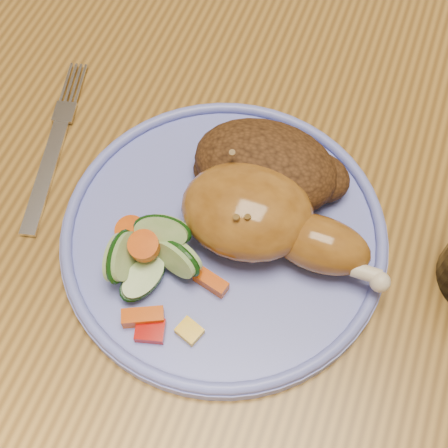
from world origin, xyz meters
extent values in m
plane|color=brown|center=(0.00, 0.00, 0.00)|extent=(4.00, 4.00, 0.00)
cube|color=olive|center=(0.00, 0.00, 0.73)|extent=(0.90, 1.40, 0.04)
cube|color=#4C2D16|center=(0.00, 0.55, 0.43)|extent=(0.42, 0.42, 0.04)
cylinder|color=#4C2D16|center=(-0.18, 0.37, 0.21)|extent=(0.04, 0.04, 0.41)
cylinder|color=#4C2D16|center=(-0.18, 0.73, 0.21)|extent=(0.04, 0.04, 0.41)
cylinder|color=#4C2D16|center=(0.18, 0.37, 0.21)|extent=(0.04, 0.04, 0.41)
cylinder|color=#6A75D8|center=(-0.07, -0.09, 0.76)|extent=(0.28, 0.28, 0.01)
torus|color=#6A75D8|center=(-0.07, -0.09, 0.77)|extent=(0.28, 0.28, 0.01)
ellipsoid|color=#975F1F|center=(-0.05, -0.08, 0.79)|extent=(0.12, 0.10, 0.06)
ellipsoid|color=#975F1F|center=(0.01, -0.08, 0.78)|extent=(0.09, 0.05, 0.04)
sphere|color=beige|center=(0.06, -0.10, 0.78)|extent=(0.02, 0.02, 0.02)
ellipsoid|color=#462811|center=(-0.05, -0.03, 0.79)|extent=(0.13, 0.09, 0.06)
ellipsoid|color=#462811|center=(-0.01, -0.02, 0.78)|extent=(0.06, 0.05, 0.03)
ellipsoid|color=#462811|center=(-0.09, -0.03, 0.77)|extent=(0.05, 0.05, 0.03)
cube|color=#A50A05|center=(-0.09, -0.19, 0.77)|extent=(0.03, 0.02, 0.01)
cube|color=#E5A507|center=(-0.06, -0.18, 0.77)|extent=(0.02, 0.02, 0.01)
cube|color=#DD5007|center=(-0.06, -0.14, 0.77)|extent=(0.03, 0.02, 0.01)
cube|color=#DD5007|center=(-0.10, -0.18, 0.77)|extent=(0.04, 0.03, 0.01)
cylinder|color=#DD5007|center=(-0.14, -0.12, 0.77)|extent=(0.03, 0.03, 0.02)
cylinder|color=#DD5007|center=(-0.12, -0.14, 0.79)|extent=(0.02, 0.03, 0.01)
cylinder|color=#A7C47F|center=(-0.14, -0.15, 0.78)|extent=(0.04, 0.05, 0.04)
cylinder|color=#A7C47F|center=(-0.12, -0.15, 0.77)|extent=(0.06, 0.05, 0.02)
cylinder|color=#A7C47F|center=(-0.09, -0.13, 0.78)|extent=(0.05, 0.04, 0.05)
cylinder|color=#A7C47F|center=(-0.12, -0.12, 0.77)|extent=(0.05, 0.05, 0.02)
cylinder|color=#A7C47F|center=(-0.11, -0.12, 0.79)|extent=(0.05, 0.05, 0.04)
cube|color=silver|center=(-0.25, -0.08, 0.75)|extent=(0.04, 0.13, 0.00)
cube|color=silver|center=(-0.26, -0.01, 0.75)|extent=(0.04, 0.08, 0.00)
camera|label=1|loc=(0.02, -0.32, 1.23)|focal=50.00mm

